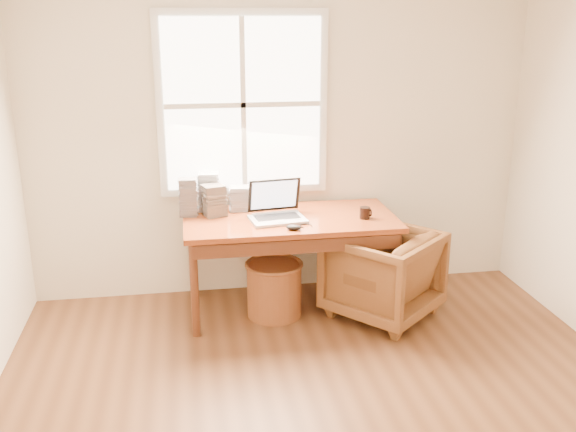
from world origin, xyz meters
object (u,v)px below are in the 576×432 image
object	(u,v)px
desk	(290,220)
armchair	(382,274)
coffee_mug	(365,213)
laptop	(278,200)
cd_stack_a	(209,192)
wicker_stool	(274,290)

from	to	relation	value
desk	armchair	distance (m)	0.81
desk	coffee_mug	size ratio (longest dim) A/B	18.50
desk	laptop	bearing A→B (deg)	-146.59
armchair	cd_stack_a	world-z (taller)	cd_stack_a
armchair	wicker_stool	bearing A→B (deg)	-50.39
laptop	coffee_mug	distance (m)	0.67
armchair	cd_stack_a	distance (m)	1.47
wicker_stool	coffee_mug	size ratio (longest dim) A/B	4.79
armchair	coffee_mug	bearing A→B (deg)	-82.84
desk	cd_stack_a	bearing A→B (deg)	154.29
wicker_stool	laptop	size ratio (longest dim) A/B	0.93
cd_stack_a	armchair	bearing A→B (deg)	-22.01
desk	wicker_stool	xyz separation A→B (m)	(-0.14, -0.09, -0.52)
armchair	cd_stack_a	xyz separation A→B (m)	(-1.26, 0.51, 0.56)
desk	coffee_mug	world-z (taller)	coffee_mug
coffee_mug	cd_stack_a	world-z (taller)	cd_stack_a
laptop	cd_stack_a	distance (m)	0.60
desk	armchair	world-z (taller)	desk
cd_stack_a	desk	bearing A→B (deg)	-25.71
wicker_stool	cd_stack_a	distance (m)	0.91
wicker_stool	coffee_mug	xyz separation A→B (m)	(0.69, -0.02, 0.59)
wicker_stool	coffee_mug	world-z (taller)	coffee_mug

